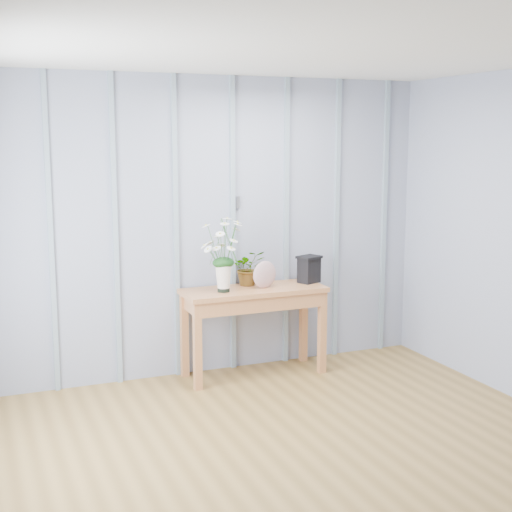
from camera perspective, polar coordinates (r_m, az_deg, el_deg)
name	(u,v)px	position (r m, az deg, el deg)	size (l,w,h in m)	color
ground	(329,486)	(4.35, 5.84, -17.85)	(4.50, 4.50, 0.00)	brown
room_shell	(267,138)	(4.69, 0.91, 9.38)	(4.00, 4.50, 2.50)	#949BB3
sideboard	(254,301)	(5.98, -0.18, -3.66)	(1.20, 0.45, 0.75)	#AE6C3D
daisy_vase	(223,245)	(5.75, -2.64, 0.92)	(0.44, 0.34, 0.62)	black
spider_plant	(249,268)	(6.05, -0.60, -0.94)	(0.27, 0.23, 0.30)	#123C16
felt_disc_vessel	(265,275)	(5.94, 0.69, -1.49)	(0.23, 0.06, 0.23)	#8B4458
carved_box	(309,269)	(6.17, 4.26, -1.04)	(0.23, 0.21, 0.23)	black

